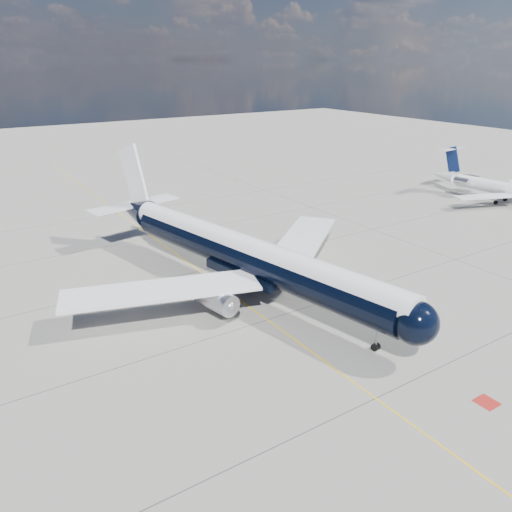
% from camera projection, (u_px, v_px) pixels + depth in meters
% --- Properties ---
extents(ground, '(320.00, 320.00, 0.00)m').
position_uv_depth(ground, '(182.00, 259.00, 66.06)').
color(ground, gray).
rests_on(ground, ground).
extents(taxiway_centerline, '(0.16, 160.00, 0.01)m').
position_uv_depth(taxiway_centerline, '(200.00, 271.00, 62.16)').
color(taxiway_centerline, yellow).
rests_on(taxiway_centerline, ground).
extents(red_marking, '(1.60, 1.60, 0.01)m').
position_uv_depth(red_marking, '(487.00, 402.00, 38.31)').
color(red_marking, maroon).
rests_on(red_marking, ground).
extents(main_airliner, '(39.80, 49.02, 14.25)m').
position_uv_depth(main_airliner, '(241.00, 253.00, 55.61)').
color(main_airliner, black).
rests_on(main_airliner, ground).
extents(regional_jet, '(23.22, 26.81, 9.08)m').
position_uv_depth(regional_jet, '(498.00, 187.00, 91.44)').
color(regional_jet, white).
rests_on(regional_jet, ground).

